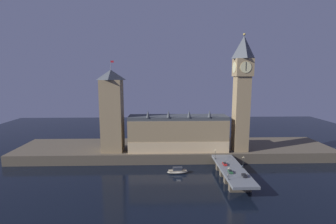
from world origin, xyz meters
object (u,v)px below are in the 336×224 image
at_px(street_lamp_near, 229,172).
at_px(boat_upstream, 178,171).
at_px(car_northbound_trail, 230,172).
at_px(street_lamp_mid, 243,161).
at_px(car_northbound_lead, 225,164).
at_px(pedestrian_far_rail, 216,158).
at_px(car_southbound_lead, 244,175).
at_px(pedestrian_mid_walk, 242,166).
at_px(pedestrian_near_rail, 228,175).
at_px(clock_tower, 242,90).
at_px(street_lamp_far, 215,153).
at_px(victoria_tower, 112,111).

height_order(street_lamp_near, boat_upstream, street_lamp_near).
height_order(car_northbound_trail, street_lamp_mid, street_lamp_mid).
bearing_deg(car_northbound_lead, boat_upstream, 171.93).
height_order(pedestrian_far_rail, street_lamp_mid, street_lamp_mid).
bearing_deg(car_southbound_lead, pedestrian_mid_walk, 76.56).
xyz_separation_m(car_northbound_lead, boat_upstream, (-26.47, 3.75, -5.64)).
xyz_separation_m(car_northbound_trail, street_lamp_near, (-3.21, -8.42, 3.20)).
xyz_separation_m(car_northbound_trail, pedestrian_near_rail, (-2.81, -5.21, 0.19)).
distance_m(street_lamp_near, boat_upstream, 34.27).
height_order(clock_tower, street_lamp_far, clock_tower).
height_order(clock_tower, pedestrian_near_rail, clock_tower).
bearing_deg(pedestrian_mid_walk, car_northbound_lead, 150.27).
bearing_deg(victoria_tower, pedestrian_far_rail, -15.79).
bearing_deg(pedestrian_mid_walk, street_lamp_near, -127.79).
bearing_deg(pedestrian_mid_walk, street_lamp_mid, -34.72).
bearing_deg(car_southbound_lead, street_lamp_mid, 74.38).
xyz_separation_m(pedestrian_near_rail, street_lamp_near, (-0.40, -3.21, 3.01)).
bearing_deg(boat_upstream, car_northbound_trail, -29.77).
xyz_separation_m(clock_tower, pedestrian_mid_walk, (-8.36, -30.86, -39.85)).
bearing_deg(pedestrian_near_rail, clock_tower, 65.32).
bearing_deg(pedestrian_mid_walk, street_lamp_far, 128.84).
relative_size(car_northbound_trail, boat_upstream, 0.34).
distance_m(clock_tower, pedestrian_mid_walk, 51.09).
height_order(car_northbound_lead, pedestrian_mid_walk, pedestrian_mid_walk).
bearing_deg(car_northbound_trail, pedestrian_far_rail, 97.59).
bearing_deg(boat_upstream, pedestrian_far_rail, 14.10).
distance_m(street_lamp_mid, street_lamp_far, 19.01).
relative_size(car_northbound_lead, car_northbound_trail, 1.07).
height_order(pedestrian_near_rail, street_lamp_near, street_lamp_near).
bearing_deg(boat_upstream, street_lamp_mid, -14.06).
bearing_deg(pedestrian_mid_walk, pedestrian_near_rail, -133.61).
bearing_deg(car_southbound_lead, clock_tower, 75.31).
xyz_separation_m(street_lamp_near, street_lamp_far, (-0.00, 29.44, -0.03)).
distance_m(victoria_tower, car_northbound_lead, 78.37).
xyz_separation_m(car_southbound_lead, street_lamp_far, (-8.82, 26.20, 3.12)).
distance_m(pedestrian_mid_walk, street_lamp_near, 19.22).
height_order(victoria_tower, boat_upstream, victoria_tower).
height_order(pedestrian_mid_walk, street_lamp_near, street_lamp_near).
distance_m(car_northbound_lead, street_lamp_near, 20.32).
height_order(car_northbound_trail, car_southbound_lead, car_southbound_lead).
distance_m(street_lamp_near, street_lamp_far, 29.44).
height_order(car_northbound_lead, street_lamp_near, street_lamp_near).
bearing_deg(car_southbound_lead, pedestrian_near_rail, -179.75).
height_order(pedestrian_near_rail, pedestrian_far_rail, pedestrian_near_rail).
xyz_separation_m(pedestrian_near_rail, street_lamp_mid, (11.63, 11.51, 3.21)).
height_order(car_southbound_lead, boat_upstream, car_southbound_lead).
xyz_separation_m(pedestrian_near_rail, boat_upstream, (-23.66, 20.35, -5.83)).
relative_size(car_northbound_trail, pedestrian_near_rail, 2.56).
bearing_deg(victoria_tower, clock_tower, -1.43).
bearing_deg(pedestrian_near_rail, street_lamp_near, -97.11).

